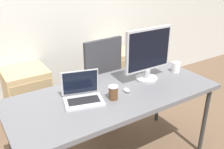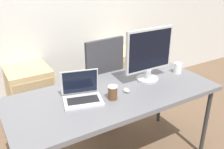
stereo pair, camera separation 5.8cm
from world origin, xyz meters
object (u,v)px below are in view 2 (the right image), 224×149
object	(u,v)px
cabinet_right	(118,74)
coffee_cup_brown	(113,93)
laptop_center	(82,94)
cabinet_left	(31,95)
mouse	(126,90)
monitor	(149,54)
coffee_cup_white	(178,68)
office_chair	(96,92)

from	to	relation	value
cabinet_right	coffee_cup_brown	size ratio (longest dim) A/B	5.84
laptop_center	cabinet_left	bearing A→B (deg)	98.92
cabinet_left	mouse	bearing A→B (deg)	-65.25
cabinet_right	mouse	xyz separation A→B (m)	(-0.68, -1.20, 0.46)
monitor	coffee_cup_white	distance (m)	0.41
mouse	coffee_cup_white	size ratio (longest dim) A/B	0.67
monitor	mouse	bearing A→B (deg)	-161.93
monitor	office_chair	bearing A→B (deg)	108.27
office_chair	mouse	distance (m)	0.84
laptop_center	monitor	world-z (taller)	monitor
office_chair	laptop_center	bearing A→B (deg)	-124.85
cabinet_right	laptop_center	xyz separation A→B (m)	(-1.06, -1.13, 0.49)
laptop_center	coffee_cup_brown	size ratio (longest dim) A/B	3.04
office_chair	mouse	size ratio (longest dim) A/B	15.77
laptop_center	coffee_cup_white	world-z (taller)	laptop_center
office_chair	laptop_center	xyz separation A→B (m)	(-0.47, -0.67, 0.41)
cabinet_right	laptop_center	world-z (taller)	laptop_center
cabinet_left	laptop_center	xyz separation A→B (m)	(0.18, -1.13, 0.49)
cabinet_left	coffee_cup_brown	xyz separation A→B (m)	(0.39, -1.25, 0.50)
cabinet_right	coffee_cup_brown	world-z (taller)	coffee_cup_brown
cabinet_right	mouse	world-z (taller)	mouse
office_chair	coffee_cup_white	world-z (taller)	office_chair
coffee_cup_white	cabinet_left	bearing A→B (deg)	137.30
coffee_cup_brown	mouse	bearing A→B (deg)	14.73
mouse	coffee_cup_brown	world-z (taller)	coffee_cup_brown
cabinet_left	cabinet_right	bearing A→B (deg)	0.00
monitor	coffee_cup_white	bearing A→B (deg)	-3.18
office_chair	coffee_cup_white	size ratio (longest dim) A/B	10.53
mouse	coffee_cup_brown	bearing A→B (deg)	-165.27
office_chair	monitor	xyz separation A→B (m)	(0.21, -0.65, 0.62)
laptop_center	mouse	xyz separation A→B (m)	(0.38, -0.07, -0.03)
office_chair	monitor	distance (m)	0.92
cabinet_left	monitor	bearing A→B (deg)	-52.12
cabinet_left	laptop_center	distance (m)	1.25
cabinet_left	mouse	xyz separation A→B (m)	(0.55, -1.20, 0.46)
office_chair	coffee_cup_brown	world-z (taller)	office_chair
coffee_cup_brown	cabinet_right	bearing A→B (deg)	55.95
office_chair	coffee_cup_white	xyz separation A→B (m)	(0.57, -0.67, 0.42)
office_chair	coffee_cup_white	distance (m)	0.97
cabinet_right	laptop_center	distance (m)	1.62
mouse	coffee_cup_brown	distance (m)	0.17
cabinet_left	mouse	world-z (taller)	mouse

